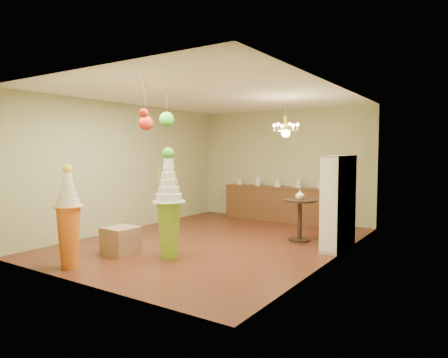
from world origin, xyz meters
The scene contains 17 objects.
floor centered at (0.00, 0.00, 0.00)m, with size 6.50×6.50×0.00m, color #512416.
ceiling centered at (0.00, 0.00, 3.00)m, with size 6.50×6.50×0.00m, color white.
wall_back centered at (0.00, 3.25, 1.50)m, with size 5.00×0.04×3.00m, color tan.
wall_front centered at (0.00, -3.25, 1.50)m, with size 5.00×0.04×3.00m, color tan.
wall_left centered at (-2.50, 0.00, 1.50)m, with size 0.04×6.50×3.00m, color tan.
wall_right centered at (2.50, 0.00, 1.50)m, with size 0.04×6.50×3.00m, color tan.
pedestal_green centered at (0.06, -1.51, 0.77)m, with size 0.59×0.59×1.94m.
pedestal_orange centered at (-0.89, -2.85, 0.65)m, with size 0.50×0.50×1.68m.
burlap_riser centered at (-0.86, -1.80, 0.25)m, with size 0.55×0.55×0.50m, color #8C6E4C.
sideboard centered at (0.00, 2.97, 0.48)m, with size 3.04×0.54×1.16m.
shelving_unit centered at (2.34, 0.80, 0.90)m, with size 0.33×1.20×1.80m.
round_table centered at (1.45, 1.01, 0.56)m, with size 0.78×0.78×0.87m.
vase centered at (1.45, 1.01, 0.97)m, with size 0.18×0.18×0.19m, color white.
pom_red_left centered at (-0.17, -1.81, 2.35)m, with size 0.24×0.24×0.77m.
pom_green_mid centered at (-0.08, -1.38, 2.44)m, with size 0.26×0.26×0.69m.
pom_red_right centered at (0.27, -2.30, 2.46)m, with size 0.14×0.14×0.61m.
chandelier centered at (1.19, 0.86, 2.30)m, with size 0.68×0.68×0.85m.
Camera 1 is at (4.68, -6.76, 1.88)m, focal length 32.00 mm.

